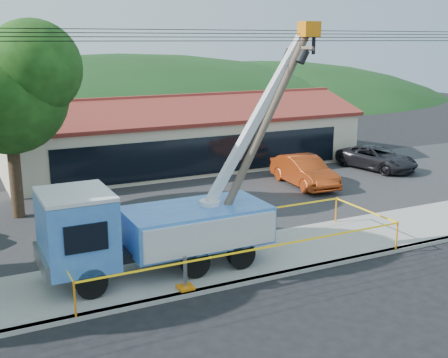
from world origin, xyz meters
name	(u,v)px	position (x,y,z in m)	size (l,w,h in m)	color
ground	(307,303)	(0.00, 0.00, 0.00)	(120.00, 120.00, 0.00)	black
curb	(272,276)	(0.00, 2.10, 0.07)	(60.00, 0.25, 0.15)	gray
sidewalk	(246,258)	(0.00, 4.00, 0.07)	(60.00, 4.00, 0.15)	gray
parking_lot	(169,204)	(0.00, 12.00, 0.05)	(60.00, 12.00, 0.10)	#28282B
strip_mall	(182,138)	(4.00, 19.98, 1.88)	(22.50, 8.53, 4.67)	beige
tree_lot	(7,83)	(-7.00, 13.00, 6.21)	(6.30, 5.60, 8.94)	#332316
hill_center	(120,106)	(10.00, 55.00, 0.00)	(89.60, 64.00, 32.00)	#133513
hill_east	(260,99)	(30.00, 55.00, 0.00)	(72.80, 52.00, 26.00)	#133513
utility_truck	(151,225)	(-3.59, 4.22, 1.83)	(10.20, 4.26, 8.50)	black
leaning_pole	(260,135)	(0.55, 4.04, 4.69)	(4.62, 1.67, 8.38)	brown
caution_tape	(233,238)	(-0.60, 3.90, 0.98)	(12.33, 3.85, 1.11)	orange
car_red	(304,187)	(7.99, 11.91, 0.00)	(1.75, 5.03, 1.66)	#A73710
car_dark	(376,171)	(14.41, 13.28, 0.00)	(2.40, 5.20, 1.45)	black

